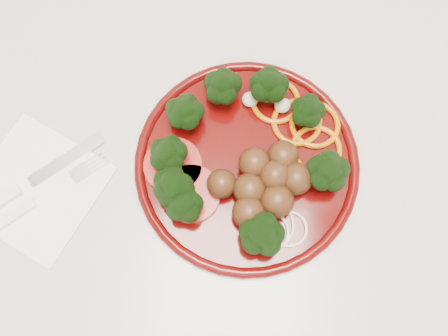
{
  "coord_description": "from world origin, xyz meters",
  "views": [
    {
      "loc": [
        0.2,
        1.52,
        1.55
      ],
      "look_at": [
        0.19,
        1.7,
        0.92
      ],
      "focal_mm": 40.0,
      "sensor_mm": 36.0,
      "label": 1
    }
  ],
  "objects_px": {
    "napkin": "(36,188)",
    "fork": "(24,209)",
    "knife": "(16,191)",
    "plate": "(243,162)"
  },
  "relations": [
    {
      "from": "plate",
      "to": "knife",
      "type": "distance_m",
      "value": 0.3
    },
    {
      "from": "plate",
      "to": "napkin",
      "type": "relative_size",
      "value": 1.92
    },
    {
      "from": "knife",
      "to": "fork",
      "type": "xyz_separation_m",
      "value": [
        0.01,
        -0.02,
        -0.0
      ]
    },
    {
      "from": "napkin",
      "to": "fork",
      "type": "xyz_separation_m",
      "value": [
        -0.01,
        -0.03,
        0.01
      ]
    },
    {
      "from": "napkin",
      "to": "plate",
      "type": "bearing_deg",
      "value": 9.29
    },
    {
      "from": "plate",
      "to": "napkin",
      "type": "distance_m",
      "value": 0.28
    },
    {
      "from": "plate",
      "to": "fork",
      "type": "relative_size",
      "value": 1.95
    },
    {
      "from": "plate",
      "to": "napkin",
      "type": "bearing_deg",
      "value": -170.71
    },
    {
      "from": "napkin",
      "to": "knife",
      "type": "height_order",
      "value": "knife"
    },
    {
      "from": "plate",
      "to": "knife",
      "type": "xyz_separation_m",
      "value": [
        -0.3,
        -0.05,
        -0.02
      ]
    }
  ]
}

